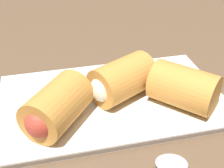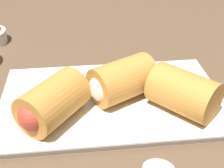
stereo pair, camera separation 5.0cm
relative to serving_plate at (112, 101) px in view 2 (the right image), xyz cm
name	(u,v)px [view 2 (the right image)]	position (x,y,z in cm)	size (l,w,h in cm)	color
table_surface	(105,115)	(-1.20, -1.23, -1.76)	(180.00, 140.00, 2.00)	brown
serving_plate	(112,101)	(0.00, 0.00, 0.00)	(35.15, 21.29, 1.50)	white
roll_front_left	(120,81)	(1.15, -0.22, 3.89)	(11.40, 10.05, 6.29)	#C68438
roll_front_right	(50,104)	(-9.15, -4.93, 3.89)	(10.88, 11.40, 6.29)	#C68438
roll_back_left	(180,91)	(9.59, -3.92, 3.89)	(11.11, 11.29, 6.29)	#C68438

